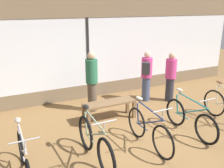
% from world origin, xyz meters
% --- Properties ---
extents(ground_plane, '(24.00, 24.00, 0.00)m').
position_xyz_m(ground_plane, '(0.00, 0.00, 0.00)').
color(ground_plane, olive).
extents(shop_back_wall, '(12.00, 0.08, 3.20)m').
position_xyz_m(shop_back_wall, '(0.00, 3.29, 1.64)').
color(shop_back_wall, '#7A664C').
rests_on(shop_back_wall, ground_plane).
extents(bicycle_far_left, '(0.46, 1.70, 1.02)m').
position_xyz_m(bicycle_far_left, '(-2.52, -0.10, 0.38)').
color(bicycle_far_left, black).
rests_on(bicycle_far_left, ground_plane).
extents(bicycle_left, '(0.46, 1.77, 1.06)m').
position_xyz_m(bicycle_left, '(-1.22, -0.16, 0.40)').
color(bicycle_left, black).
rests_on(bicycle_left, ground_plane).
extents(bicycle_center, '(0.46, 1.70, 1.04)m').
position_xyz_m(bicycle_center, '(0.03, -0.17, 0.40)').
color(bicycle_center, black).
rests_on(bicycle_center, ground_plane).
extents(bicycle_right, '(0.46, 1.73, 1.03)m').
position_xyz_m(bicycle_right, '(1.23, -0.12, 0.38)').
color(bicycle_right, black).
rests_on(bicycle_right, ground_plane).
extents(display_bench, '(1.40, 0.44, 0.52)m').
position_xyz_m(display_bench, '(-0.15, 1.40, 0.42)').
color(display_bench, brown).
rests_on(display_bench, ground_plane).
extents(customer_near_rack, '(0.42, 0.42, 1.74)m').
position_xyz_m(customer_near_rack, '(-0.32, 2.19, 0.92)').
color(customer_near_rack, brown).
rests_on(customer_near_rack, ground_plane).
extents(customer_by_window, '(0.48, 0.48, 1.56)m').
position_xyz_m(customer_by_window, '(2.20, 1.82, 0.81)').
color(customer_by_window, '#2D2D38').
rests_on(customer_by_window, ground_plane).
extents(customer_mid_floor, '(0.53, 0.55, 1.60)m').
position_xyz_m(customer_mid_floor, '(1.52, 2.16, 0.86)').
color(customer_mid_floor, '#424C6B').
rests_on(customer_mid_floor, ground_plane).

